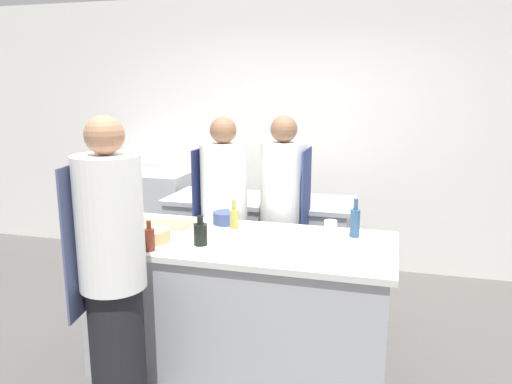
{
  "coord_description": "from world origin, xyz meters",
  "views": [
    {
      "loc": [
        0.94,
        -3.03,
        1.9
      ],
      "look_at": [
        0.0,
        0.35,
        1.15
      ],
      "focal_mm": 35.0,
      "sensor_mm": 36.0,
      "label": 1
    }
  ],
  "objects_px": {
    "chef_at_prep_near": "(113,274)",
    "bowl_ceramic_blue": "(149,235)",
    "bottle_olive_oil": "(149,239)",
    "bowl_mixing_large": "(225,218)",
    "chef_at_pass_far": "(224,221)",
    "bottle_vinegar": "(200,233)",
    "oven_range": "(151,216)",
    "bowl_wooden_salad": "(232,240)",
    "chef_at_stove": "(283,220)",
    "bowl_prep_small": "(351,254)",
    "bottle_cooking_oil": "(234,222)",
    "bottle_wine": "(355,222)",
    "cup": "(331,226)"
  },
  "relations": [
    {
      "from": "oven_range",
      "to": "bowl_prep_small",
      "type": "distance_m",
      "value": 3.07
    },
    {
      "from": "chef_at_pass_far",
      "to": "bottle_wine",
      "type": "relative_size",
      "value": 6.31
    },
    {
      "from": "oven_range",
      "to": "bottle_wine",
      "type": "height_order",
      "value": "bottle_wine"
    },
    {
      "from": "bowl_wooden_salad",
      "to": "bottle_vinegar",
      "type": "bearing_deg",
      "value": -172.47
    },
    {
      "from": "oven_range",
      "to": "bowl_prep_small",
      "type": "bearing_deg",
      "value": -40.31
    },
    {
      "from": "chef_at_prep_near",
      "to": "chef_at_stove",
      "type": "relative_size",
      "value": 1.05
    },
    {
      "from": "bottle_olive_oil",
      "to": "bowl_mixing_large",
      "type": "distance_m",
      "value": 0.75
    },
    {
      "from": "chef_at_pass_far",
      "to": "bowl_mixing_large",
      "type": "bearing_deg",
      "value": -156.61
    },
    {
      "from": "chef_at_pass_far",
      "to": "bottle_olive_oil",
      "type": "xyz_separation_m",
      "value": [
        -0.14,
        -0.99,
        0.14
      ]
    },
    {
      "from": "cup",
      "to": "bottle_vinegar",
      "type": "bearing_deg",
      "value": -146.41
    },
    {
      "from": "bowl_ceramic_blue",
      "to": "oven_range",
      "type": "bearing_deg",
      "value": 117.45
    },
    {
      "from": "bowl_mixing_large",
      "to": "bowl_ceramic_blue",
      "type": "distance_m",
      "value": 0.63
    },
    {
      "from": "chef_at_prep_near",
      "to": "chef_at_stove",
      "type": "bearing_deg",
      "value": -31.9
    },
    {
      "from": "chef_at_prep_near",
      "to": "bowl_ceramic_blue",
      "type": "bearing_deg",
      "value": -3.51
    },
    {
      "from": "chef_at_pass_far",
      "to": "bowl_prep_small",
      "type": "height_order",
      "value": "chef_at_pass_far"
    },
    {
      "from": "bottle_vinegar",
      "to": "bottle_cooking_oil",
      "type": "relative_size",
      "value": 0.74
    },
    {
      "from": "bowl_prep_small",
      "to": "bowl_ceramic_blue",
      "type": "relative_size",
      "value": 0.97
    },
    {
      "from": "bottle_cooking_oil",
      "to": "bowl_mixing_large",
      "type": "bearing_deg",
      "value": 119.44
    },
    {
      "from": "chef_at_pass_far",
      "to": "bowl_prep_small",
      "type": "relative_size",
      "value": 6.25
    },
    {
      "from": "chef_at_prep_near",
      "to": "bottle_cooking_oil",
      "type": "height_order",
      "value": "chef_at_prep_near"
    },
    {
      "from": "chef_at_prep_near",
      "to": "chef_at_pass_far",
      "type": "xyz_separation_m",
      "value": [
        0.18,
        1.36,
        -0.05
      ]
    },
    {
      "from": "chef_at_pass_far",
      "to": "bowl_mixing_large",
      "type": "height_order",
      "value": "chef_at_pass_far"
    },
    {
      "from": "bottle_olive_oil",
      "to": "bowl_wooden_salad",
      "type": "distance_m",
      "value": 0.51
    },
    {
      "from": "oven_range",
      "to": "bowl_wooden_salad",
      "type": "relative_size",
      "value": 5.85
    },
    {
      "from": "bottle_cooking_oil",
      "to": "bowl_prep_small",
      "type": "relative_size",
      "value": 0.98
    },
    {
      "from": "oven_range",
      "to": "chef_at_prep_near",
      "type": "bearing_deg",
      "value": -66.86
    },
    {
      "from": "chef_at_pass_far",
      "to": "bottle_vinegar",
      "type": "relative_size",
      "value": 8.6
    },
    {
      "from": "bowl_mixing_large",
      "to": "bowl_wooden_salad",
      "type": "bearing_deg",
      "value": -66.5
    },
    {
      "from": "oven_range",
      "to": "bottle_wine",
      "type": "distance_m",
      "value": 2.77
    },
    {
      "from": "chef_at_stove",
      "to": "bottle_olive_oil",
      "type": "height_order",
      "value": "chef_at_stove"
    },
    {
      "from": "chef_at_pass_far",
      "to": "oven_range",
      "type": "bearing_deg",
      "value": 50.38
    },
    {
      "from": "bowl_prep_small",
      "to": "cup",
      "type": "relative_size",
      "value": 2.98
    },
    {
      "from": "bottle_wine",
      "to": "bowl_wooden_salad",
      "type": "bearing_deg",
      "value": -150.58
    },
    {
      "from": "cup",
      "to": "bowl_mixing_large",
      "type": "bearing_deg",
      "value": 179.74
    },
    {
      "from": "chef_at_pass_far",
      "to": "bottle_wine",
      "type": "xyz_separation_m",
      "value": [
        1.06,
        -0.36,
        0.17
      ]
    },
    {
      "from": "bottle_olive_oil",
      "to": "bowl_mixing_large",
      "type": "bearing_deg",
      "value": 70.3
    },
    {
      "from": "oven_range",
      "to": "bowl_ceramic_blue",
      "type": "height_order",
      "value": "oven_range"
    },
    {
      "from": "oven_range",
      "to": "bowl_ceramic_blue",
      "type": "bearing_deg",
      "value": -62.55
    },
    {
      "from": "chef_at_prep_near",
      "to": "bottle_cooking_oil",
      "type": "distance_m",
      "value": 0.91
    },
    {
      "from": "chef_at_stove",
      "to": "chef_at_pass_far",
      "type": "relative_size",
      "value": 1.01
    },
    {
      "from": "cup",
      "to": "chef_at_pass_far",
      "type": "bearing_deg",
      "value": 161.56
    },
    {
      "from": "bottle_olive_oil",
      "to": "bottle_cooking_oil",
      "type": "height_order",
      "value": "bottle_cooking_oil"
    },
    {
      "from": "chef_at_stove",
      "to": "bowl_prep_small",
      "type": "relative_size",
      "value": 6.28
    },
    {
      "from": "bottle_vinegar",
      "to": "bottle_cooking_oil",
      "type": "height_order",
      "value": "bottle_cooking_oil"
    },
    {
      "from": "cup",
      "to": "bowl_wooden_salad",
      "type": "bearing_deg",
      "value": -139.51
    },
    {
      "from": "chef_at_stove",
      "to": "cup",
      "type": "distance_m",
      "value": 0.63
    },
    {
      "from": "oven_range",
      "to": "bowl_prep_small",
      "type": "xyz_separation_m",
      "value": [
        2.32,
        -1.96,
        0.44
      ]
    },
    {
      "from": "bottle_vinegar",
      "to": "bowl_mixing_large",
      "type": "relative_size",
      "value": 1.08
    },
    {
      "from": "bottle_vinegar",
      "to": "bowl_prep_small",
      "type": "bearing_deg",
      "value": -2.8
    },
    {
      "from": "chef_at_pass_far",
      "to": "bottle_olive_oil",
      "type": "distance_m",
      "value": 1.01
    }
  ]
}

